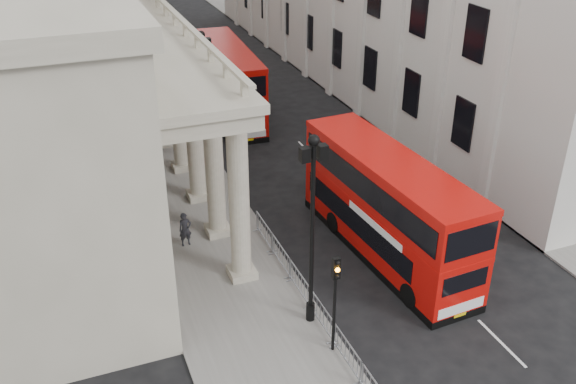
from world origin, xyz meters
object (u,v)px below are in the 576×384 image
(traffic_light, at_px, (335,288))
(bus_far, at_px, (228,80))
(lamp_post_south, at_px, (312,220))
(pedestrian_a, at_px, (185,229))
(bus_near, at_px, (387,205))
(pedestrian_b, at_px, (158,174))
(lamp_post_north, at_px, (153,28))
(lamp_post_mid, at_px, (205,91))
(pedestrian_c, at_px, (147,139))

(traffic_light, height_order, bus_far, bus_far)
(lamp_post_south, height_order, pedestrian_a, lamp_post_south)
(bus_near, distance_m, pedestrian_a, 9.86)
(lamp_post_south, bearing_deg, pedestrian_b, 103.94)
(bus_far, height_order, pedestrian_b, bus_far)
(bus_far, distance_m, pedestrian_b, 12.42)
(lamp_post_north, xyz_separation_m, pedestrian_a, (-3.47, -24.50, -3.91))
(bus_near, distance_m, pedestrian_b, 13.95)
(lamp_post_mid, bearing_deg, bus_far, 65.25)
(bus_near, height_order, pedestrian_b, bus_near)
(lamp_post_south, xyz_separation_m, traffic_light, (0.10, -2.02, -1.80))
(pedestrian_a, height_order, pedestrian_b, pedestrian_a)
(pedestrian_a, relative_size, pedestrian_b, 1.05)
(lamp_post_south, xyz_separation_m, pedestrian_b, (-3.50, 14.11, -3.96))
(lamp_post_mid, distance_m, bus_near, 13.80)
(lamp_post_north, relative_size, pedestrian_a, 4.74)
(pedestrian_c, bearing_deg, lamp_post_mid, -16.94)
(lamp_post_south, bearing_deg, bus_near, 33.01)
(lamp_post_north, height_order, pedestrian_a, lamp_post_north)
(traffic_light, relative_size, pedestrian_c, 2.33)
(lamp_post_mid, bearing_deg, pedestrian_a, -112.22)
(traffic_light, distance_m, bus_far, 26.34)
(traffic_light, bearing_deg, lamp_post_mid, 90.32)
(bus_near, height_order, bus_far, bus_far)
(traffic_light, relative_size, bus_near, 0.36)
(lamp_post_north, relative_size, pedestrian_b, 4.98)
(lamp_post_south, xyz_separation_m, pedestrian_a, (-3.47, 7.50, -3.91))
(pedestrian_c, bearing_deg, pedestrian_b, -64.67)
(bus_near, bearing_deg, lamp_post_north, 96.96)
(lamp_post_mid, xyz_separation_m, lamp_post_north, (0.00, 16.00, 0.00))
(lamp_post_mid, height_order, lamp_post_north, same)
(lamp_post_mid, height_order, bus_near, lamp_post_mid)
(lamp_post_south, bearing_deg, bus_far, 81.21)
(bus_far, xyz_separation_m, pedestrian_a, (-7.20, -16.58, -1.65))
(lamp_post_mid, xyz_separation_m, bus_far, (3.72, 8.07, -2.26))
(lamp_post_north, relative_size, traffic_light, 1.93)
(lamp_post_south, xyz_separation_m, lamp_post_mid, (0.00, 16.00, 0.00))
(bus_near, xyz_separation_m, pedestrian_b, (-8.90, 10.61, -1.67))
(lamp_post_north, distance_m, pedestrian_b, 18.65)
(pedestrian_b, bearing_deg, traffic_light, 113.09)
(traffic_light, relative_size, pedestrian_b, 2.57)
(lamp_post_south, bearing_deg, traffic_light, -87.16)
(lamp_post_south, distance_m, pedestrian_c, 19.91)
(lamp_post_south, distance_m, bus_far, 24.46)
(bus_near, relative_size, pedestrian_a, 6.72)
(lamp_post_north, bearing_deg, pedestrian_c, -104.21)
(pedestrian_a, bearing_deg, lamp_post_south, -70.29)
(bus_near, relative_size, pedestrian_b, 7.06)
(pedestrian_a, xyz_separation_m, pedestrian_c, (0.25, 11.77, 0.04))
(bus_far, relative_size, pedestrian_a, 6.78)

